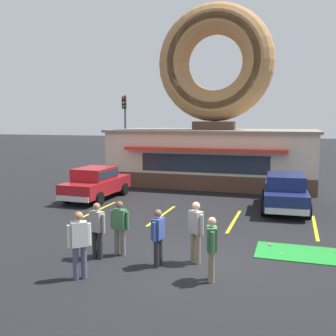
# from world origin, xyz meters

# --- Properties ---
(ground_plane) EXTENTS (160.00, 160.00, 0.00)m
(ground_plane) POSITION_xyz_m (0.00, 0.00, 0.00)
(ground_plane) COLOR black
(donut_shop_building) EXTENTS (12.30, 6.75, 10.96)m
(donut_shop_building) POSITION_xyz_m (-2.26, 13.94, 3.74)
(donut_shop_building) COLOR brown
(donut_shop_building) RESTS_ON ground
(putting_mat) EXTENTS (3.46, 1.57, 0.03)m
(putting_mat) POSITION_xyz_m (3.20, 1.75, 0.01)
(putting_mat) COLOR #1E842D
(putting_mat) RESTS_ON ground
(mini_donut_mid_right) EXTENTS (0.13, 0.13, 0.04)m
(mini_donut_mid_right) POSITION_xyz_m (1.86, 2.21, 0.05)
(mini_donut_mid_right) COLOR #D8667F
(mini_donut_mid_right) RESTS_ON putting_mat
(golf_ball) EXTENTS (0.04, 0.04, 0.04)m
(golf_ball) POSITION_xyz_m (2.22, 1.42, 0.05)
(golf_ball) COLOR white
(golf_ball) RESTS_ON putting_mat
(car_navy) EXTENTS (2.16, 4.64, 1.60)m
(car_navy) POSITION_xyz_m (2.18, 7.58, 0.87)
(car_navy) COLOR navy
(car_navy) RESTS_ON ground
(car_red) EXTENTS (2.04, 4.59, 1.60)m
(car_red) POSITION_xyz_m (-6.91, 7.24, 0.87)
(car_red) COLOR maroon
(car_red) RESTS_ON ground
(pedestrian_blue_sweater_man) EXTENTS (0.58, 0.34, 1.62)m
(pedestrian_blue_sweater_man) POSITION_xyz_m (-2.80, -0.41, 0.90)
(pedestrian_blue_sweater_man) COLOR #232328
(pedestrian_blue_sweater_man) RESTS_ON ground
(pedestrian_hooded_kid) EXTENTS (0.50, 0.42, 1.73)m
(pedestrian_hooded_kid) POSITION_xyz_m (-0.04, 0.10, 0.96)
(pedestrian_hooded_kid) COLOR #7F7056
(pedestrian_hooded_kid) RESTS_ON ground
(pedestrian_leather_jacket_man) EXTENTS (0.33, 0.58, 1.61)m
(pedestrian_leather_jacket_man) POSITION_xyz_m (0.63, -1.00, 0.89)
(pedestrian_leather_jacket_man) COLOR #7F7056
(pedestrian_leather_jacket_man) RESTS_ON ground
(pedestrian_clipboard_woman) EXTENTS (0.59, 0.27, 1.61)m
(pedestrian_clipboard_woman) POSITION_xyz_m (-2.31, 0.05, 0.89)
(pedestrian_clipboard_woman) COLOR slate
(pedestrian_clipboard_woman) RESTS_ON ground
(pedestrian_beanie_man) EXTENTS (0.29, 0.59, 1.57)m
(pedestrian_beanie_man) POSITION_xyz_m (-0.95, -0.46, 0.86)
(pedestrian_beanie_man) COLOR #232328
(pedestrian_beanie_man) RESTS_ON ground
(pedestrian_crossing_woman) EXTENTS (0.48, 0.43, 1.72)m
(pedestrian_crossing_woman) POSITION_xyz_m (-2.52, -1.87, 0.96)
(pedestrian_crossing_woman) COLOR #474C66
(pedestrian_crossing_woman) RESTS_ON ground
(trash_bin) EXTENTS (0.57, 0.57, 0.97)m
(trash_bin) POSITION_xyz_m (-8.29, 10.62, 0.50)
(trash_bin) COLOR #232833
(trash_bin) RESTS_ON ground
(traffic_light_pole) EXTENTS (0.28, 0.47, 5.80)m
(traffic_light_pole) POSITION_xyz_m (-9.81, 17.45, 3.71)
(traffic_light_pole) COLOR #595B60
(traffic_light_pole) RESTS_ON ground
(parking_stripe_far_left) EXTENTS (0.12, 3.60, 0.01)m
(parking_stripe_far_left) POSITION_xyz_m (-5.67, 5.00, 0.00)
(parking_stripe_far_left) COLOR yellow
(parking_stripe_far_left) RESTS_ON ground
(parking_stripe_left) EXTENTS (0.12, 3.60, 0.01)m
(parking_stripe_left) POSITION_xyz_m (-2.67, 5.00, 0.00)
(parking_stripe_left) COLOR yellow
(parking_stripe_left) RESTS_ON ground
(parking_stripe_mid_left) EXTENTS (0.12, 3.60, 0.01)m
(parking_stripe_mid_left) POSITION_xyz_m (0.33, 5.00, 0.00)
(parking_stripe_mid_left) COLOR yellow
(parking_stripe_mid_left) RESTS_ON ground
(parking_stripe_centre) EXTENTS (0.12, 3.60, 0.01)m
(parking_stripe_centre) POSITION_xyz_m (3.33, 5.00, 0.00)
(parking_stripe_centre) COLOR yellow
(parking_stripe_centre) RESTS_ON ground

